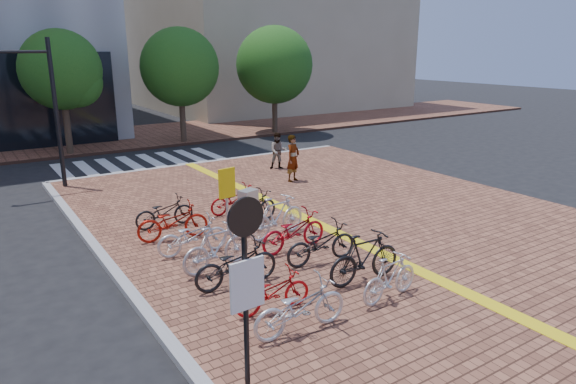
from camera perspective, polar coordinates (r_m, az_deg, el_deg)
ground at (r=12.70m, az=1.98°, el=-8.60°), size 120.00×120.00×0.00m
tactile_strip at (r=11.01m, az=26.95°, el=-13.60°), size 0.40×34.00×0.01m
kerb_north at (r=24.08m, az=-8.72°, el=3.24°), size 14.00×0.25×0.15m
far_sidewalk at (r=31.58m, az=-20.66°, el=5.39°), size 70.00×8.00×0.15m
building_beige at (r=48.37m, az=-2.63°, el=20.27°), size 20.00×18.00×18.00m
crosswalk at (r=25.06m, az=-15.85°, el=3.15°), size 7.50×4.00×0.01m
street_trees at (r=29.35m, az=-9.94°, el=13.36°), size 16.20×4.60×6.35m
bike_0 at (r=9.63m, az=1.35°, el=-12.65°), size 1.96×0.77×1.02m
bike_1 at (r=10.36m, az=-1.71°, el=-11.01°), size 1.66×0.71×0.85m
bike_2 at (r=11.41m, az=-5.78°, el=-7.96°), size 1.98×0.77×1.03m
bike_3 at (r=12.22m, az=-7.93°, el=-6.12°), size 1.93×0.81×1.12m
bike_4 at (r=13.27m, az=-10.55°, el=-4.81°), size 1.89×0.81×0.96m
bike_5 at (r=14.34m, az=-12.69°, el=-3.24°), size 2.01×0.97×1.01m
bike_6 at (r=15.41m, az=-13.58°, el=-2.16°), size 1.75×0.63×0.91m
bike_7 at (r=10.99m, az=11.27°, el=-9.32°), size 1.66×0.62×0.98m
bike_8 at (r=11.63m, az=8.53°, el=-7.21°), size 1.95×0.59×1.17m
bike_9 at (r=12.55m, az=3.70°, el=-5.69°), size 1.96×0.81×1.01m
bike_10 at (r=13.29m, az=0.62°, el=-4.36°), size 1.99×0.78×1.03m
bike_11 at (r=14.16m, az=-1.28°, el=-2.75°), size 2.02×0.86×1.17m
bike_12 at (r=15.24m, az=-4.13°, el=-1.79°), size 1.98×1.01×0.99m
bike_13 at (r=16.33m, az=-5.95°, el=-0.80°), size 1.73×0.67×0.90m
pedestrian_a at (r=20.04m, az=0.57°, el=3.77°), size 0.78×0.64×1.83m
pedestrian_b at (r=22.12m, az=-1.09°, el=4.59°), size 0.95×0.87×1.57m
utility_box at (r=15.03m, az=-4.43°, el=-1.81°), size 0.60×0.51×1.11m
yellow_sign at (r=14.17m, az=-6.79°, el=0.32°), size 0.52×0.16×1.93m
notice_sign at (r=7.47m, az=-4.67°, el=-9.03°), size 0.58×0.15×3.12m
traffic_light_pole at (r=20.50m, az=-28.15°, el=10.23°), size 2.92×1.12×5.43m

